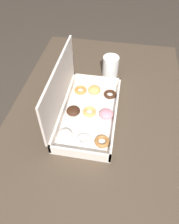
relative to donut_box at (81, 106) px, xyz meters
name	(u,v)px	position (x,y,z in m)	size (l,w,h in m)	color
ground_plane	(93,193)	(-0.01, -0.06, -0.82)	(8.00, 8.00, 0.00)	#42382D
dining_table	(95,135)	(-0.01, -0.06, -0.16)	(1.22, 0.74, 0.77)	#4C3D2D
donut_box	(81,106)	(0.00, 0.00, 0.00)	(0.41, 0.23, 0.24)	silver
coffee_mug	(111,66)	(0.28, -0.09, 0.00)	(0.08, 0.08, 0.10)	white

